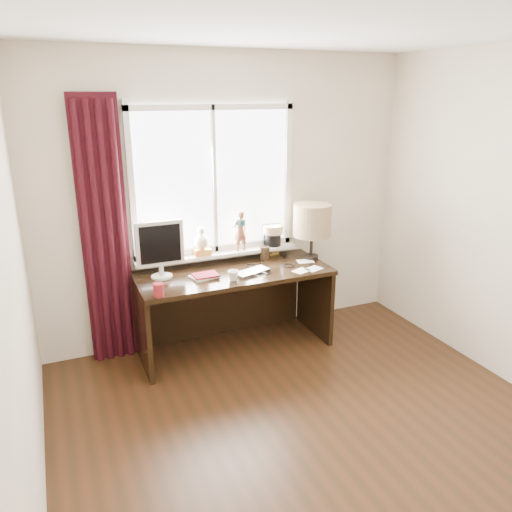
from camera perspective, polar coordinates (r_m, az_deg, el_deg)
name	(u,v)px	position (r m, az deg, el deg)	size (l,w,h in m)	color
floor	(339,457)	(3.52, 9.43, -21.76)	(3.50, 4.00, 0.00)	black
ceiling	(367,15)	(2.73, 12.54, 25.28)	(3.50, 4.00, 0.00)	white
wall_back	(229,201)	(4.60, -3.11, 6.34)	(3.50, 2.60, 0.00)	beige
wall_left	(9,322)	(2.43, -26.41, -6.72)	(4.00, 2.60, 0.00)	beige
laptop	(252,272)	(4.33, -0.42, -1.81)	(0.32, 0.21, 0.03)	silver
mug	(233,275)	(4.15, -2.61, -2.22)	(0.09, 0.09, 0.09)	white
red_cup	(159,290)	(3.91, -11.08, -3.81)	(0.08, 0.08, 0.11)	maroon
window	(217,202)	(4.51, -4.49, 6.15)	(1.52, 0.20, 1.40)	white
curtain	(105,236)	(4.31, -16.92, 2.21)	(0.38, 0.09, 2.25)	black
desk	(230,293)	(4.55, -2.94, -4.25)	(1.70, 0.70, 0.75)	black
monitor	(160,246)	(4.22, -10.93, 1.14)	(0.40, 0.18, 0.49)	beige
notebook_stack	(205,276)	(4.24, -5.89, -2.28)	(0.25, 0.21, 0.03)	beige
brush_holder	(265,253)	(4.68, 0.99, 0.38)	(0.09, 0.09, 0.25)	black
icon_frame	(274,248)	(4.80, 2.09, 0.88)	(0.10, 0.03, 0.13)	gold
table_lamp	(312,221)	(4.65, 6.44, 4.01)	(0.35, 0.35, 0.52)	black
loose_papers	(307,267)	(4.50, 5.82, -1.24)	(0.33, 0.36, 0.00)	white
desk_cables	(269,268)	(4.44, 1.48, -1.40)	(0.42, 0.33, 0.01)	black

